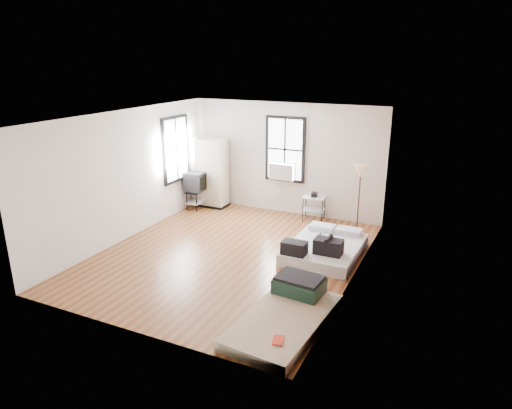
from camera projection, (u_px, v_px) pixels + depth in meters
The scene contains 8 objects.
ground at pixel (230, 255), 9.29m from camera, with size 6.00×6.00×0.00m, color #5F2C19.
room_shell at pixel (247, 169), 8.97m from camera, with size 5.02×6.02×2.80m.
mattress_main at pixel (324, 248), 9.22m from camera, with size 1.37×1.86×0.60m.
mattress_bare at pixel (288, 312), 6.97m from camera, with size 1.28×2.18×0.45m.
wardrobe at pixel (210, 173), 12.10m from camera, with size 0.92×0.53×1.81m.
side_table at pixel (314, 201), 11.13m from camera, with size 0.59×0.50×0.71m.
floor_lamp at pixel (361, 175), 10.25m from camera, with size 0.33×0.33×1.55m.
tv_stand at pixel (197, 182), 11.95m from camera, with size 0.52×0.72×0.98m.
Camera 1 is at (4.10, -7.48, 3.86)m, focal length 32.00 mm.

